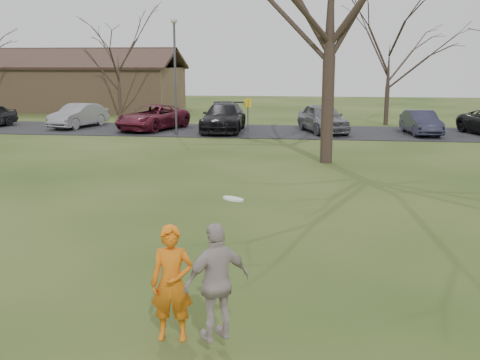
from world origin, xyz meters
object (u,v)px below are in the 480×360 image
car_5 (421,123)px  catching_play (217,282)px  player_defender (172,283)px  lamp_post (175,62)px  car_2 (153,117)px  car_4 (323,118)px  building (58,87)px  car_3 (224,117)px  car_1 (78,115)px

car_5 → catching_play: (-7.00, -25.01, 0.34)m
player_defender → lamp_post: bearing=99.1°
player_defender → car_2: (-7.55, 24.92, -0.09)m
player_defender → car_5: 25.88m
car_4 → building: (-21.94, 13.19, 1.09)m
car_4 → car_5: bearing=-22.1°
car_2 → car_5: car_2 is taller
car_3 → lamp_post: 4.37m
building → car_5: bearing=-26.3°
car_1 → car_5: 20.15m
car_5 → building: (-27.29, 13.50, 1.24)m
car_5 → catching_play: bearing=-112.5°
player_defender → catching_play: (0.71, -0.31, 0.19)m
building → car_1: bearing=-60.5°
car_5 → building: size_ratio=0.19×
car_4 → building: bearing=130.1°
car_4 → car_2: bearing=161.7°
car_4 → car_5: (5.36, -0.31, -0.15)m
player_defender → building: building is taller
car_4 → lamp_post: (-7.94, -2.31, 3.13)m
car_4 → building: size_ratio=0.23×
car_2 → car_5: size_ratio=1.31×
player_defender → car_4: (2.35, 25.01, -0.01)m
car_4 → car_3: bearing=164.2°
car_4 → building: 25.62m
car_2 → car_3: car_3 is taller
catching_play → car_2: bearing=108.1°
car_5 → catching_play: catching_play is taller
car_2 → car_5: 15.26m
car_2 → car_1: bearing=-169.7°
car_2 → car_5: (15.26, -0.21, -0.07)m
car_3 → building: 21.18m
car_1 → car_5: bearing=10.5°
car_5 → catching_play: size_ratio=1.94×
car_5 → building: building is taller
car_1 → car_5: size_ratio=1.09×
car_1 → catching_play: 29.02m
car_1 → catching_play: (13.14, -25.87, 0.28)m
player_defender → car_3: size_ratio=0.31×
car_2 → car_4: size_ratio=1.10×
car_1 → car_4: (14.78, -0.55, 0.09)m
car_1 → lamp_post: 8.08m
lamp_post → player_defender: bearing=-76.2°
car_3 → car_4: 5.65m
car_3 → car_1: bearing=172.9°
player_defender → catching_play: 0.80m
car_4 → car_5: 5.37m
car_2 → building: size_ratio=0.25×
building → catching_play: bearing=-62.2°
car_4 → car_5: car_4 is taller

